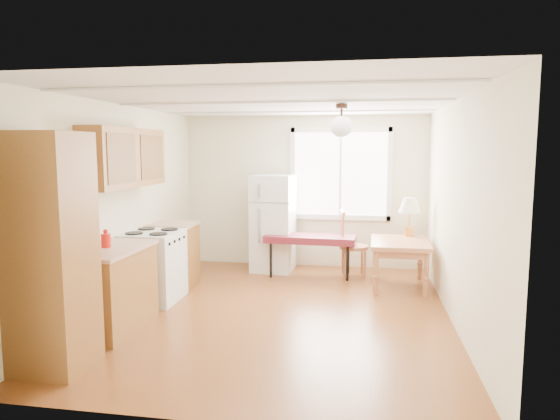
% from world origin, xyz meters
% --- Properties ---
extents(room_shell, '(4.60, 5.60, 2.62)m').
position_xyz_m(room_shell, '(0.00, 0.00, 1.25)').
color(room_shell, '#5C2D13').
rests_on(room_shell, ground).
extents(kitchen_run, '(0.65, 3.40, 2.20)m').
position_xyz_m(kitchen_run, '(-1.72, -0.63, 0.84)').
color(kitchen_run, brown).
rests_on(kitchen_run, ground).
extents(window_unit, '(1.64, 0.05, 1.51)m').
position_xyz_m(window_unit, '(0.60, 2.47, 1.55)').
color(window_unit, white).
rests_on(window_unit, room_shell).
extents(pendant_light, '(0.26, 0.26, 0.40)m').
position_xyz_m(pendant_light, '(0.70, 0.40, 2.24)').
color(pendant_light, black).
rests_on(pendant_light, room_shell).
extents(refrigerator, '(0.67, 0.68, 1.54)m').
position_xyz_m(refrigerator, '(-0.44, 2.07, 0.77)').
color(refrigerator, white).
rests_on(refrigerator, ground).
extents(bench, '(1.40, 0.58, 0.64)m').
position_xyz_m(bench, '(0.19, 1.79, 0.57)').
color(bench, '#5B1521').
rests_on(bench, ground).
extents(dining_table, '(0.81, 1.07, 0.66)m').
position_xyz_m(dining_table, '(1.50, 1.40, 0.56)').
color(dining_table, '#A05F3D').
rests_on(dining_table, ground).
extents(chair, '(0.46, 0.45, 1.01)m').
position_xyz_m(chair, '(0.75, 1.89, 0.58)').
color(chair, '#A05F3D').
rests_on(chair, ground).
extents(table_lamp, '(0.33, 0.33, 0.57)m').
position_xyz_m(table_lamp, '(1.66, 1.82, 1.08)').
color(table_lamp, gold).
rests_on(table_lamp, dining_table).
extents(coffee_maker, '(0.19, 0.25, 0.37)m').
position_xyz_m(coffee_maker, '(-1.72, -1.32, 1.04)').
color(coffee_maker, black).
rests_on(coffee_maker, kitchen_run).
extents(kettle, '(0.10, 0.10, 0.20)m').
position_xyz_m(kettle, '(-1.74, -0.84, 0.98)').
color(kettle, red).
rests_on(kettle, kitchen_run).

